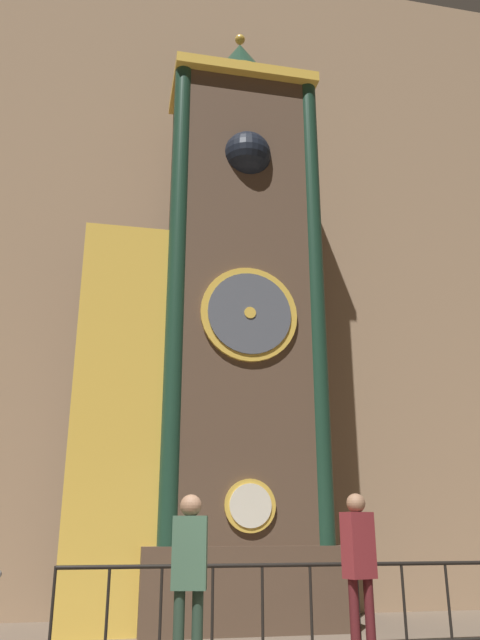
# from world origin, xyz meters

# --- Properties ---
(cathedral_back_wall) EXTENTS (24.00, 0.32, 13.91)m
(cathedral_back_wall) POSITION_xyz_m (-0.09, 6.04, 6.95)
(cathedral_back_wall) COLOR #997A5B
(cathedral_back_wall) RESTS_ON ground_plane
(clock_tower) EXTENTS (4.17, 1.85, 10.82)m
(clock_tower) POSITION_xyz_m (-0.01, 4.61, 4.52)
(clock_tower) COLOR brown
(clock_tower) RESTS_ON ground_plane
(railing_fence) EXTENTS (5.54, 0.05, 0.99)m
(railing_fence) POSITION_xyz_m (0.58, 2.74, 0.55)
(railing_fence) COLOR black
(railing_fence) RESTS_ON ground_plane
(visitor_near) EXTENTS (0.38, 0.29, 1.73)m
(visitor_near) POSITION_xyz_m (-0.80, 1.33, 1.04)
(visitor_near) COLOR #213427
(visitor_near) RESTS_ON ground_plane
(visitor_far) EXTENTS (0.39, 0.32, 1.79)m
(visitor_far) POSITION_xyz_m (1.23, 1.95, 1.08)
(visitor_far) COLOR #461518
(visitor_far) RESTS_ON ground_plane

